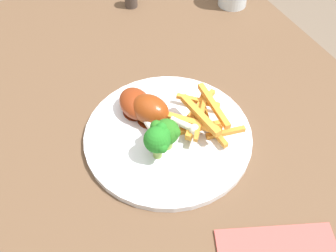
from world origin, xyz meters
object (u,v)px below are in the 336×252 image
object	(u,v)px
chicken_drumstick_near	(155,110)
broccoli_floret_middle	(158,140)
chicken_drumstick_far	(137,106)
carrot_fries_pile	(202,116)
dinner_plate	(168,136)
dining_table	(176,197)
broccoli_floret_front	(163,133)

from	to	relation	value
chicken_drumstick_near	broccoli_floret_middle	bearing A→B (deg)	159.67
chicken_drumstick_far	chicken_drumstick_near	bearing A→B (deg)	-140.02
chicken_drumstick_near	chicken_drumstick_far	bearing A→B (deg)	39.98
chicken_drumstick_far	carrot_fries_pile	bearing A→B (deg)	-127.74
dinner_plate	dining_table	bearing A→B (deg)	167.69
dining_table	carrot_fries_pile	xyz separation A→B (m)	(0.06, -0.08, 0.13)
broccoli_floret_front	carrot_fries_pile	xyz separation A→B (m)	(0.02, -0.08, -0.02)
dining_table	broccoli_floret_middle	xyz separation A→B (m)	(0.03, 0.02, 0.15)
chicken_drumstick_near	dinner_plate	bearing A→B (deg)	-171.16
dining_table	chicken_drumstick_far	xyz separation A→B (m)	(0.13, 0.02, 0.13)
dining_table	carrot_fries_pile	bearing A→B (deg)	-53.28
dinner_plate	broccoli_floret_front	world-z (taller)	broccoli_floret_front
broccoli_floret_front	chicken_drumstick_near	world-z (taller)	broccoli_floret_front
chicken_drumstick_near	chicken_drumstick_far	world-z (taller)	chicken_drumstick_near
dining_table	broccoli_floret_front	xyz separation A→B (m)	(0.04, 0.01, 0.14)
broccoli_floret_front	chicken_drumstick_far	bearing A→B (deg)	6.47
dinner_plate	broccoli_floret_front	distance (m)	0.05
broccoli_floret_middle	carrot_fries_pile	distance (m)	0.10
dinner_plate	chicken_drumstick_near	world-z (taller)	chicken_drumstick_near
dining_table	carrot_fries_pile	distance (m)	0.16
broccoli_floret_front	chicken_drumstick_far	xyz separation A→B (m)	(0.09, 0.01, -0.01)
dining_table	dinner_plate	world-z (taller)	dinner_plate
dining_table	broccoli_floret_middle	world-z (taller)	broccoli_floret_middle
dining_table	chicken_drumstick_near	bearing A→B (deg)	-4.20
broccoli_floret_middle	carrot_fries_pile	bearing A→B (deg)	-72.63
dining_table	dinner_plate	distance (m)	0.12
carrot_fries_pile	chicken_drumstick_far	size ratio (longest dim) A/B	1.07
carrot_fries_pile	broccoli_floret_front	bearing A→B (deg)	101.06
broccoli_floret_middle	dinner_plate	bearing A→B (deg)	-43.75
broccoli_floret_middle	broccoli_floret_front	bearing A→B (deg)	-46.27
broccoli_floret_front	carrot_fries_pile	world-z (taller)	broccoli_floret_front
broccoli_floret_front	carrot_fries_pile	distance (m)	0.08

